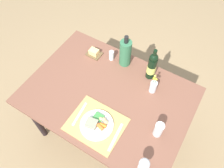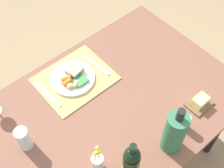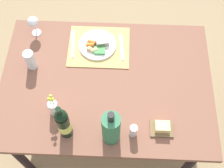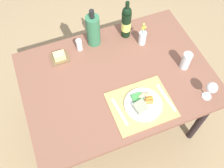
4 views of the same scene
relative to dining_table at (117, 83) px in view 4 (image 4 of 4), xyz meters
name	(u,v)px [view 4 (image 4 of 4)]	position (x,y,z in m)	size (l,w,h in m)	color
ground_plane	(116,121)	(0.00, 0.00, -0.67)	(8.00, 8.00, 0.00)	#9F845C
dining_table	(117,83)	(0.00, 0.00, 0.00)	(1.30, 0.93, 0.75)	brown
placemat	(141,105)	(0.06, -0.26, 0.09)	(0.40, 0.33, 0.01)	tan
dinner_plate	(143,104)	(0.07, -0.26, 0.10)	(0.24, 0.24, 0.05)	white
fork	(120,112)	(-0.09, -0.26, 0.09)	(0.02, 0.21, 0.01)	silver
knife	(166,97)	(0.23, -0.27, 0.09)	(0.02, 0.22, 0.01)	silver
cooler_bottle	(93,30)	(-0.05, 0.35, 0.21)	(0.10, 0.10, 0.31)	#34714B
butter_dish	(60,57)	(-0.33, 0.29, 0.11)	(0.13, 0.10, 0.06)	brown
flower_vase	(142,37)	(0.28, 0.22, 0.15)	(0.06, 0.06, 0.21)	silver
wine_bottle	(126,22)	(0.20, 0.34, 0.22)	(0.07, 0.07, 0.31)	black
salt_shaker	(79,45)	(-0.17, 0.33, 0.13)	(0.04, 0.04, 0.09)	white
wine_glass	(212,88)	(0.49, -0.36, 0.19)	(0.07, 0.07, 0.15)	white
water_tumbler	(186,62)	(0.47, -0.09, 0.14)	(0.06, 0.06, 0.14)	silver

